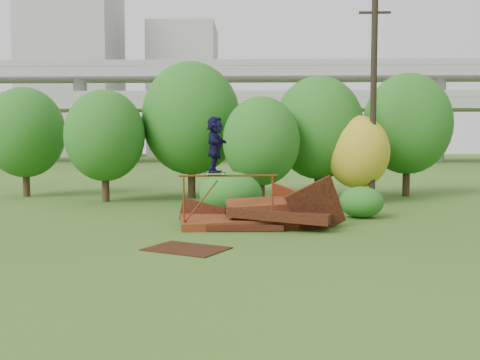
{
  "coord_description": "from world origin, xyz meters",
  "views": [
    {
      "loc": [
        -0.3,
        -15.1,
        2.8
      ],
      "look_at": [
        -0.8,
        2.0,
        1.6
      ],
      "focal_mm": 40.0,
      "sensor_mm": 36.0,
      "label": 1
    }
  ],
  "objects_px": {
    "scrap_pile": "(258,216)",
    "flat_plate": "(187,249)",
    "skater": "(215,144)",
    "utility_pole": "(373,100)"
  },
  "relations": [
    {
      "from": "utility_pole",
      "to": "scrap_pile",
      "type": "bearing_deg",
      "value": -128.54
    },
    {
      "from": "skater",
      "to": "scrap_pile",
      "type": "bearing_deg",
      "value": -51.52
    },
    {
      "from": "flat_plate",
      "to": "scrap_pile",
      "type": "bearing_deg",
      "value": 64.32
    },
    {
      "from": "scrap_pile",
      "to": "skater",
      "type": "distance_m",
      "value": 2.9
    },
    {
      "from": "scrap_pile",
      "to": "skater",
      "type": "height_order",
      "value": "skater"
    },
    {
      "from": "scrap_pile",
      "to": "flat_plate",
      "type": "bearing_deg",
      "value": -115.68
    },
    {
      "from": "scrap_pile",
      "to": "utility_pole",
      "type": "distance_m",
      "value": 9.38
    },
    {
      "from": "flat_plate",
      "to": "skater",
      "type": "bearing_deg",
      "value": 80.3
    },
    {
      "from": "scrap_pile",
      "to": "flat_plate",
      "type": "xyz_separation_m",
      "value": [
        -1.9,
        -3.96,
        -0.34
      ]
    },
    {
      "from": "skater",
      "to": "flat_plate",
      "type": "bearing_deg",
      "value": 175.81
    }
  ]
}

